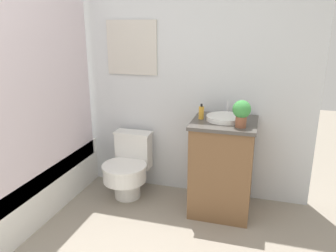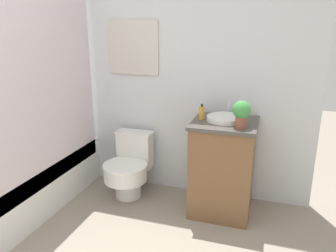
# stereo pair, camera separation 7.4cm
# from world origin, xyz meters

# --- Properties ---
(wall_back) EXTENTS (3.37, 0.07, 2.50)m
(wall_back) POSITION_xyz_m (-0.00, 2.01, 1.25)
(wall_back) COLOR silver
(wall_back) RESTS_ON ground_plane
(shower_area) EXTENTS (0.70, 1.57, 1.98)m
(shower_area) POSITION_xyz_m (-0.82, 1.20, 0.28)
(shower_area) COLOR white
(shower_area) RESTS_ON ground_plane
(toilet) EXTENTS (0.42, 0.54, 0.61)m
(toilet) POSITION_xyz_m (0.00, 1.71, 0.29)
(toilet) COLOR white
(toilet) RESTS_ON ground_plane
(vanity) EXTENTS (0.54, 0.54, 0.84)m
(vanity) POSITION_xyz_m (0.91, 1.70, 0.42)
(vanity) COLOR brown
(vanity) RESTS_ON ground_plane
(sink) EXTENTS (0.32, 0.35, 0.13)m
(sink) POSITION_xyz_m (0.91, 1.72, 0.86)
(sink) COLOR white
(sink) RESTS_ON vanity
(soap_bottle) EXTENTS (0.05, 0.05, 0.13)m
(soap_bottle) POSITION_xyz_m (0.70, 1.71, 0.90)
(soap_bottle) COLOR gold
(soap_bottle) RESTS_ON vanity
(potted_plant) EXTENTS (0.14, 0.14, 0.22)m
(potted_plant) POSITION_xyz_m (1.05, 1.56, 0.97)
(potted_plant) COLOR brown
(potted_plant) RESTS_ON vanity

